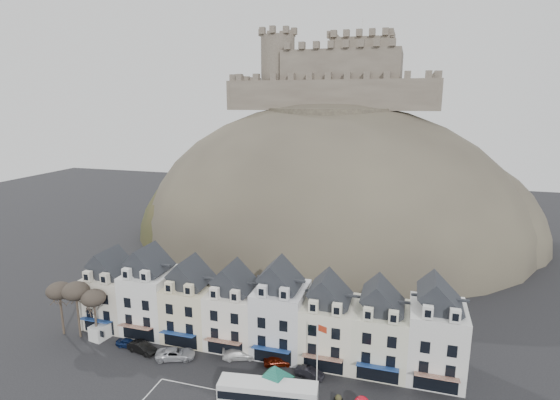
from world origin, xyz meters
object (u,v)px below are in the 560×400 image
(car_maroon, at_px, (278,361))
(car_charcoal, at_px, (309,372))
(bus_shelter, at_px, (275,373))
(flagpole, at_px, (318,352))
(bus, at_px, (268,394))
(car_white, at_px, (239,354))
(white_van, at_px, (106,328))
(car_navy, at_px, (128,343))
(car_silver, at_px, (176,354))
(car_black, at_px, (142,348))

(car_maroon, distance_m, car_charcoal, 4.71)
(bus_shelter, relative_size, flagpole, 0.74)
(bus, height_order, car_white, bus)
(white_van, relative_size, car_white, 1.10)
(car_navy, xyz_separation_m, car_charcoal, (26.17, 0.63, -0.00))
(car_maroon, height_order, car_charcoal, car_maroon)
(car_silver, height_order, car_charcoal, car_silver)
(car_navy, xyz_separation_m, car_maroon, (21.62, 1.87, 0.03))
(car_black, xyz_separation_m, car_maroon, (18.95, 2.50, -0.09))
(flagpole, xyz_separation_m, car_white, (-11.53, 3.61, -4.49))
(bus_shelter, distance_m, car_maroon, 7.26)
(flagpole, distance_m, car_white, 12.89)
(white_van, bearing_deg, car_black, -8.00)
(bus, height_order, bus_shelter, bus_shelter)
(car_silver, bearing_deg, bus, -130.67)
(bus, bearing_deg, car_maroon, 91.05)
(car_silver, height_order, car_white, car_silver)
(bus, xyz_separation_m, white_van, (-28.03, 8.14, -0.67))
(car_black, height_order, car_silver, car_black)
(bus_shelter, relative_size, car_maroon, 1.79)
(car_maroon, bearing_deg, bus_shelter, 170.34)
(white_van, relative_size, car_silver, 0.98)
(car_silver, bearing_deg, car_charcoal, -106.12)
(car_silver, bearing_deg, car_maroon, -99.76)
(bus_shelter, xyz_separation_m, flagpole, (4.46, 2.91, 1.74))
(bus, bearing_deg, flagpole, 35.68)
(car_navy, bearing_deg, car_silver, -93.08)
(car_charcoal, bearing_deg, bus, 164.14)
(car_black, distance_m, car_maroon, 19.12)
(car_charcoal, bearing_deg, bus_shelter, 160.29)
(bus, distance_m, white_van, 29.20)
(flagpole, xyz_separation_m, car_charcoal, (-1.50, 2.37, -4.55))
(flagpole, distance_m, car_charcoal, 5.34)
(flagpole, xyz_separation_m, car_black, (-25.00, 1.11, -4.42))
(car_silver, relative_size, car_white, 1.13)
(bus_shelter, bearing_deg, car_maroon, 117.72)
(car_silver, height_order, car_maroon, car_silver)
(bus, height_order, car_charcoal, bus)
(car_navy, bearing_deg, white_van, 71.49)
(car_black, bearing_deg, bus_shelter, -88.75)
(car_charcoal, bearing_deg, flagpole, -138.13)
(bus_shelter, bearing_deg, car_white, 151.36)
(car_black, xyz_separation_m, car_silver, (5.20, 0.00, -0.01))
(bus, height_order, car_black, bus)
(car_maroon, relative_size, car_charcoal, 1.01)
(bus, relative_size, bus_shelter, 1.71)
(car_black, bearing_deg, white_van, 84.59)
(flagpole, height_order, car_charcoal, flagpole)
(flagpole, distance_m, car_navy, 28.09)
(car_navy, bearing_deg, car_charcoal, -87.14)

